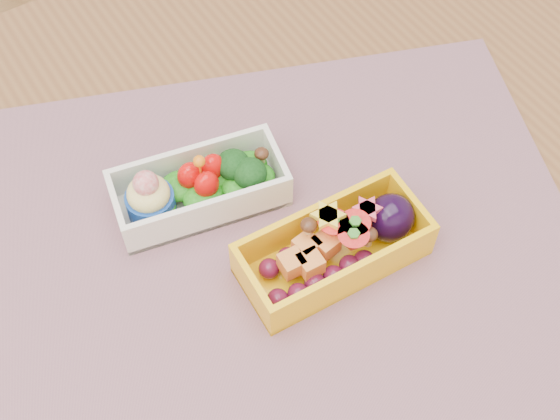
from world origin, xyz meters
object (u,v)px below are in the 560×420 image
placemat (276,242)px  bento_yellow (337,246)px  bento_white (199,188)px  table (247,294)px

placemat → bento_yellow: bento_yellow is taller
placemat → bento_white: (-0.04, 0.07, 0.02)m
bento_white → bento_yellow: bento_white is taller
placemat → bento_white: 0.08m
bento_yellow → bento_white: bearing=123.5°
table → placemat: (0.02, -0.02, 0.10)m
table → bento_white: 0.14m
bento_white → bento_yellow: (0.07, -0.12, 0.00)m
table → placemat: 0.10m
table → bento_yellow: bento_yellow is taller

